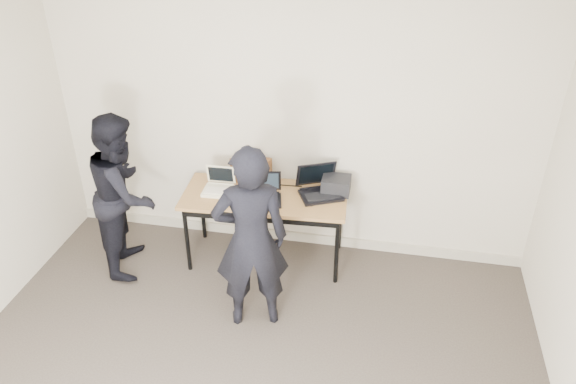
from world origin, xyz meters
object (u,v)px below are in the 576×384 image
(desk, at_px, (265,201))
(leather_satchel, at_px, (251,170))
(laptop_right, at_px, (319,187))
(equipment_box, at_px, (336,185))
(laptop_center, at_px, (264,193))
(person_observer, at_px, (124,193))
(laptop_beige, at_px, (219,187))
(person_typist, at_px, (251,240))

(desk, xyz_separation_m, leather_satchel, (-0.18, 0.23, 0.19))
(laptop_right, xyz_separation_m, equipment_box, (0.15, 0.06, 0.01))
(laptop_center, bearing_deg, person_observer, 177.75)
(leather_satchel, distance_m, person_observer, 1.17)
(desk, height_order, equipment_box, equipment_box)
(laptop_beige, xyz_separation_m, laptop_center, (0.44, -0.06, 0.01))
(laptop_center, bearing_deg, laptop_beige, 160.15)
(leather_satchel, bearing_deg, person_typist, -68.03)
(laptop_beige, height_order, person_observer, person_observer)
(laptop_right, bearing_deg, laptop_center, 176.55)
(laptop_beige, distance_m, equipment_box, 1.08)
(laptop_right, bearing_deg, laptop_beige, 163.04)
(leather_satchel, distance_m, equipment_box, 0.81)
(person_typist, bearing_deg, equipment_box, -136.18)
(person_typist, height_order, person_observer, person_typist)
(person_observer, bearing_deg, desk, -91.53)
(desk, bearing_deg, leather_satchel, 125.18)
(desk, height_order, leather_satchel, leather_satchel)
(laptop_beige, height_order, laptop_right, laptop_right)
(equipment_box, bearing_deg, laptop_right, -159.71)
(desk, height_order, person_typist, person_typist)
(laptop_center, relative_size, person_typist, 0.23)
(desk, distance_m, laptop_beige, 0.45)
(equipment_box, bearing_deg, leather_satchel, 177.48)
(laptop_right, xyz_separation_m, leather_satchel, (-0.66, 0.09, 0.07))
(laptop_center, bearing_deg, laptop_right, 9.29)
(desk, distance_m, leather_satchel, 0.35)
(person_observer, bearing_deg, person_typist, -126.40)
(laptop_beige, relative_size, person_observer, 0.18)
(laptop_beige, distance_m, person_typist, 0.97)
(equipment_box, bearing_deg, laptop_beige, -169.88)
(person_typist, bearing_deg, leather_satchel, -93.52)
(laptop_beige, relative_size, laptop_center, 0.74)
(laptop_right, bearing_deg, person_typist, -137.93)
(laptop_beige, bearing_deg, desk, -2.21)
(laptop_beige, relative_size, equipment_box, 1.07)
(laptop_right, bearing_deg, person_observer, 168.33)
(desk, relative_size, equipment_box, 5.97)
(person_observer, bearing_deg, laptop_beige, -84.91)
(equipment_box, relative_size, person_observer, 0.17)
(leather_satchel, bearing_deg, person_observer, -146.55)
(desk, relative_size, laptop_center, 4.14)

